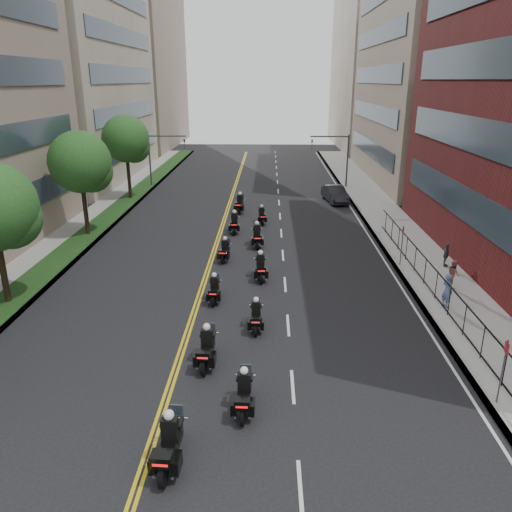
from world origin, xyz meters
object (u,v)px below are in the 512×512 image
at_px(pedestrian_c, 446,255).
at_px(motorcycle_3, 256,317).
at_px(pedestrian_a, 447,290).
at_px(motorcycle_1, 244,395).
at_px(motorcycle_7, 257,237).
at_px(pedestrian_b, 453,274).
at_px(motorcycle_4, 214,290).
at_px(motorcycle_6, 225,251).
at_px(motorcycle_5, 261,268).
at_px(parked_sedan, 335,194).
at_px(motorcycle_0, 169,445).
at_px(motorcycle_8, 234,224).
at_px(motorcycle_9, 262,216).
at_px(motorcycle_10, 240,205).
at_px(motorcycle_2, 207,349).

bearing_deg(pedestrian_c, motorcycle_3, 145.97).
bearing_deg(pedestrian_a, pedestrian_c, -38.24).
relative_size(motorcycle_1, motorcycle_7, 0.94).
bearing_deg(pedestrian_c, pedestrian_b, -171.67).
bearing_deg(motorcycle_4, motorcycle_1, -78.23).
distance_m(motorcycle_1, motorcycle_7, 18.33).
bearing_deg(motorcycle_6, pedestrian_a, -23.16).
bearing_deg(motorcycle_5, motorcycle_7, 89.61).
bearing_deg(motorcycle_7, motorcycle_1, -93.85).
xyz_separation_m(parked_sedan, pedestrian_a, (2.69, -23.47, 0.28)).
bearing_deg(motorcycle_1, motorcycle_0, -126.07).
bearing_deg(motorcycle_0, motorcycle_5, 84.00).
distance_m(motorcycle_6, motorcycle_8, 6.24).
relative_size(pedestrian_b, pedestrian_c, 1.09).
bearing_deg(motorcycle_0, pedestrian_c, 54.28).
relative_size(motorcycle_8, parked_sedan, 0.51).
distance_m(motorcycle_6, motorcycle_9, 9.09).
xyz_separation_m(motorcycle_0, motorcycle_1, (2.09, 2.68, -0.07)).
relative_size(motorcycle_7, pedestrian_c, 1.67).
distance_m(motorcycle_4, motorcycle_9, 15.23).
distance_m(motorcycle_4, motorcycle_10, 18.49).
relative_size(motorcycle_6, pedestrian_a, 1.20).
xyz_separation_m(motorcycle_4, motorcycle_5, (2.36, 3.17, 0.07)).
relative_size(motorcycle_2, parked_sedan, 0.53).
distance_m(motorcycle_0, motorcycle_2, 5.68).
bearing_deg(motorcycle_2, motorcycle_0, -91.88).
bearing_deg(pedestrian_a, motorcycle_6, 39.23).
relative_size(motorcycle_10, pedestrian_a, 1.39).
bearing_deg(motorcycle_4, pedestrian_a, -3.76).
height_order(motorcycle_2, motorcycle_6, motorcycle_2).
relative_size(motorcycle_0, pedestrian_a, 1.42).
height_order(pedestrian_a, pedestrian_b, pedestrian_a).
bearing_deg(motorcycle_0, motorcycle_1, 55.32).
bearing_deg(pedestrian_a, motorcycle_8, 21.02).
distance_m(motorcycle_1, motorcycle_2, 3.41).
bearing_deg(motorcycle_8, motorcycle_7, -63.07).
xyz_separation_m(motorcycle_4, motorcycle_8, (0.21, 12.49, 0.07)).
height_order(motorcycle_9, parked_sedan, motorcycle_9).
distance_m(motorcycle_6, motorcycle_7, 3.53).
xyz_separation_m(motorcycle_9, motorcycle_10, (-1.97, 3.42, 0.11)).
bearing_deg(motorcycle_9, motorcycle_1, -97.25).
relative_size(motorcycle_1, pedestrian_c, 1.58).
xyz_separation_m(motorcycle_0, pedestrian_b, (13.05, 13.69, 0.20)).
bearing_deg(motorcycle_9, pedestrian_c, -47.66).
xyz_separation_m(motorcycle_0, motorcycle_8, (0.30, 24.32, -0.05)).
bearing_deg(pedestrian_b, motorcycle_0, 138.98).
distance_m(motorcycle_2, motorcycle_6, 12.43).
distance_m(motorcycle_8, pedestrian_b, 16.60).
bearing_deg(pedestrian_c, parked_sedan, 34.77).
xyz_separation_m(motorcycle_2, pedestrian_b, (12.61, 8.03, 0.23)).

